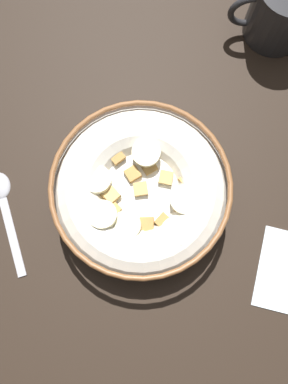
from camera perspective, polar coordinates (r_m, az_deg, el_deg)
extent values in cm
cube|color=black|center=(51.70, 0.00, -0.93)|extent=(137.15, 137.15, 2.00)
cylinder|color=silver|center=(50.42, 0.00, -0.65)|extent=(10.97, 10.97, 0.60)
torus|color=silver|center=(47.74, 0.00, 0.01)|extent=(19.94, 19.94, 6.08)
torus|color=brown|center=(45.07, 0.00, 0.74)|extent=(19.94, 19.94, 0.60)
cylinder|color=white|center=(46.74, 0.00, 0.27)|extent=(16.29, 16.29, 0.40)
cube|color=#B78947|center=(46.58, -1.10, 2.51)|extent=(2.03, 2.03, 0.68)
cube|color=#AD7F42|center=(45.96, 5.78, -2.48)|extent=(2.14, 2.14, 0.81)
cube|color=#AD7F42|center=(45.24, 2.23, -8.27)|extent=(1.74, 1.78, 0.79)
cube|color=tan|center=(46.10, -0.48, -0.08)|extent=(1.69, 1.65, 0.78)
cube|color=tan|center=(46.49, 3.43, 1.98)|extent=(1.81, 1.85, 0.80)
cube|color=tan|center=(45.78, 5.63, -4.93)|extent=(1.90, 1.90, 0.68)
cube|color=#B78947|center=(46.76, 6.31, 1.57)|extent=(2.12, 2.10, 0.80)
cube|color=#B78947|center=(45.09, -0.64, -8.58)|extent=(1.53, 1.50, 0.74)
cube|color=#AD7F42|center=(47.35, -7.95, 4.14)|extent=(2.01, 2.00, 0.74)
cube|color=tan|center=(46.93, 1.14, 3.45)|extent=(2.04, 2.07, 0.82)
cube|color=#AD7F42|center=(47.09, -3.26, 4.84)|extent=(2.09, 2.08, 0.71)
cube|color=#AD7F42|center=(45.44, 0.87, -4.38)|extent=(1.61, 1.54, 0.85)
cube|color=tan|center=(46.02, -3.94, -0.44)|extent=(2.13, 2.14, 0.85)
cube|color=#AD7F42|center=(45.19, 1.23, -6.22)|extent=(1.81, 1.85, 0.79)
cube|color=#B78947|center=(46.57, -5.19, 0.73)|extent=(2.04, 2.06, 0.83)
cube|color=#B78947|center=(45.43, -3.92, -7.30)|extent=(2.09, 2.11, 0.81)
cube|color=#AD7F42|center=(45.53, 3.13, -4.02)|extent=(2.12, 2.12, 0.73)
cube|color=tan|center=(47.86, -1.35, 7.84)|extent=(1.78, 1.77, 0.69)
cube|color=tan|center=(45.90, -3.84, -2.30)|extent=(2.10, 2.10, 0.67)
cylinder|color=beige|center=(44.60, 4.77, -5.37)|extent=(4.48, 4.51, 0.96)
cylinder|color=#F9EFC6|center=(46.09, 0.76, 5.38)|extent=(3.98, 3.96, 0.93)
cylinder|color=#F9EFC6|center=(45.14, 6.01, -1.01)|extent=(4.50, 4.53, 1.12)
cylinder|color=beige|center=(44.82, -1.95, -4.49)|extent=(3.50, 3.48, 1.06)
cylinder|color=beige|center=(44.66, -5.21, -3.08)|extent=(4.43, 4.45, 1.28)
cylinder|color=#F9EFC6|center=(46.01, -5.96, 1.70)|extent=(3.27, 3.32, 1.02)
ellipsoid|color=#A5A5AD|center=(53.47, -18.75, 0.93)|extent=(3.43, 3.94, 0.80)
cube|color=#A5A5AD|center=(52.08, -17.06, -5.78)|extent=(3.58, 9.59, 0.36)
cylinder|color=#262628|center=(58.62, 18.68, 22.33)|extent=(8.06, 8.06, 8.37)
torus|color=#262628|center=(57.47, 14.57, 22.64)|extent=(5.49, 0.80, 5.49)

